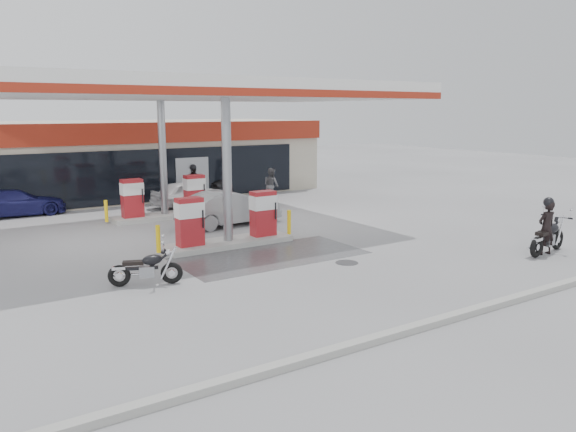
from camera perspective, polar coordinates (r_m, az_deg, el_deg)
name	(u,v)px	position (r m, az deg, el deg)	size (l,w,h in m)	color
ground	(257,258)	(17.78, -3.13, -4.27)	(90.00, 90.00, 0.00)	gray
wet_patch	(271,256)	(18.03, -1.75, -4.04)	(6.00, 3.00, 0.00)	#4C4C4F
drain_cover	(347,263)	(17.28, 5.99, -4.74)	(0.70, 0.70, 0.01)	#38383A
kerb	(422,326)	(12.48, 13.41, -10.81)	(28.00, 0.25, 0.15)	gray
store_building	(111,158)	(32.11, -17.56, 5.60)	(22.00, 8.22, 4.00)	beige
canopy	(189,92)	(21.67, -10.04, 12.35)	(16.00, 10.02, 5.51)	silver
pump_island_near	(228,225)	(19.33, -6.11, -0.93)	(5.14, 1.30, 1.78)	#9E9E99
pump_island_far	(165,202)	(24.75, -12.43, 1.44)	(5.14, 1.30, 1.78)	#9E9E99
main_motorcycle	(548,238)	(20.06, 24.90, -2.01)	(2.27, 0.87, 1.17)	black
biker_main	(546,228)	(19.81, 24.77, -1.08)	(0.64, 0.42, 1.76)	black
parked_motorcycle	(147,269)	(15.41, -14.16, -5.23)	(1.86, 1.03, 1.00)	black
sedan_white	(189,193)	(27.55, -10.01, 2.28)	(1.48, 3.69, 1.26)	silver
attendant	(271,185)	(28.22, -1.70, 3.14)	(0.85, 0.66, 1.75)	#4E4E53
hatchback_silver	(229,208)	(22.79, -5.99, 0.82)	(1.48, 4.25, 1.40)	gray
parked_car_left	(15,202)	(27.39, -25.99, 1.25)	(1.69, 4.17, 1.21)	navy
parked_car_right	(231,182)	(31.85, -5.82, 3.49)	(2.04, 4.44, 1.23)	black
biker_walking	(194,183)	(29.34, -9.55, 3.28)	(1.02, 0.43, 1.75)	black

